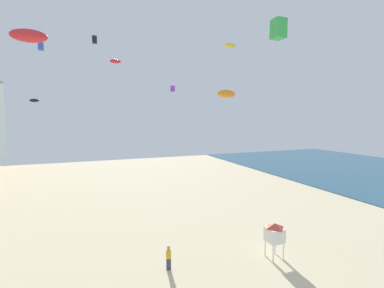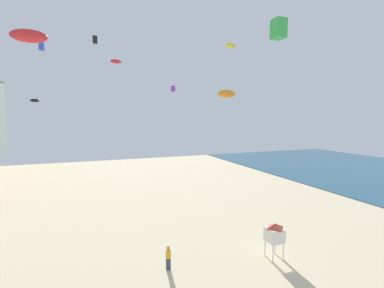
{
  "view_description": "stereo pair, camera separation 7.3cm",
  "coord_description": "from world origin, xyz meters",
  "px_view_note": "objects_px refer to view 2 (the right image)",
  "views": [
    {
      "loc": [
        -5.18,
        -6.05,
        9.96
      ],
      "look_at": [
        3.17,
        15.18,
        7.8
      ],
      "focal_mm": 24.36,
      "sensor_mm": 36.0,
      "label": 1
    },
    {
      "loc": [
        -5.11,
        -6.08,
        9.96
      ],
      "look_at": [
        3.17,
        15.18,
        7.8
      ],
      "focal_mm": 24.36,
      "sensor_mm": 36.0,
      "label": 2
    }
  ],
  "objects_px": {
    "kite_flyer": "(168,256)",
    "kite_black_parafoil": "(35,100)",
    "kite_purple_box": "(173,89)",
    "kite_black_box": "(95,40)",
    "lifeguard_stand": "(275,233)",
    "kite_red_parafoil_2": "(116,61)",
    "kite_yellow_parafoil": "(230,45)",
    "kite_blue_box": "(42,46)",
    "kite_orange_parafoil": "(226,94)",
    "kite_green_box": "(279,29)",
    "kite_red_parafoil": "(29,36)"
  },
  "relations": [
    {
      "from": "kite_flyer",
      "to": "kite_purple_box",
      "type": "bearing_deg",
      "value": -16.35
    },
    {
      "from": "kite_yellow_parafoil",
      "to": "kite_orange_parafoil",
      "type": "relative_size",
      "value": 0.8
    },
    {
      "from": "kite_black_box",
      "to": "kite_green_box",
      "type": "height_order",
      "value": "kite_black_box"
    },
    {
      "from": "kite_yellow_parafoil",
      "to": "kite_black_parafoil",
      "type": "height_order",
      "value": "kite_yellow_parafoil"
    },
    {
      "from": "lifeguard_stand",
      "to": "kite_blue_box",
      "type": "distance_m",
      "value": 34.85
    },
    {
      "from": "kite_flyer",
      "to": "lifeguard_stand",
      "type": "height_order",
      "value": "lifeguard_stand"
    },
    {
      "from": "kite_black_box",
      "to": "lifeguard_stand",
      "type": "bearing_deg",
      "value": -67.34
    },
    {
      "from": "kite_black_box",
      "to": "kite_purple_box",
      "type": "height_order",
      "value": "kite_black_box"
    },
    {
      "from": "kite_blue_box",
      "to": "kite_purple_box",
      "type": "height_order",
      "value": "kite_blue_box"
    },
    {
      "from": "kite_black_parafoil",
      "to": "kite_purple_box",
      "type": "relative_size",
      "value": 1.48
    },
    {
      "from": "kite_flyer",
      "to": "kite_yellow_parafoil",
      "type": "distance_m",
      "value": 25.25
    },
    {
      "from": "kite_green_box",
      "to": "kite_black_parafoil",
      "type": "height_order",
      "value": "kite_green_box"
    },
    {
      "from": "kite_red_parafoil_2",
      "to": "kite_flyer",
      "type": "bearing_deg",
      "value": -88.93
    },
    {
      "from": "lifeguard_stand",
      "to": "kite_red_parafoil_2",
      "type": "xyz_separation_m",
      "value": [
        -8.05,
        28.4,
        17.13
      ]
    },
    {
      "from": "kite_red_parafoil_2",
      "to": "kite_orange_parafoil",
      "type": "bearing_deg",
      "value": -70.27
    },
    {
      "from": "kite_green_box",
      "to": "kite_black_parafoil",
      "type": "bearing_deg",
      "value": 133.82
    },
    {
      "from": "kite_black_box",
      "to": "kite_green_box",
      "type": "relative_size",
      "value": 0.58
    },
    {
      "from": "kite_green_box",
      "to": "kite_yellow_parafoil",
      "type": "bearing_deg",
      "value": 89.86
    },
    {
      "from": "kite_flyer",
      "to": "kite_yellow_parafoil",
      "type": "height_order",
      "value": "kite_yellow_parafoil"
    },
    {
      "from": "kite_blue_box",
      "to": "kite_black_parafoil",
      "type": "xyz_separation_m",
      "value": [
        -2.09,
        5.91,
        -6.53
      ]
    },
    {
      "from": "lifeguard_stand",
      "to": "kite_green_box",
      "type": "height_order",
      "value": "kite_green_box"
    },
    {
      "from": "kite_yellow_parafoil",
      "to": "kite_black_parafoil",
      "type": "distance_m",
      "value": 29.5
    },
    {
      "from": "kite_blue_box",
      "to": "kite_orange_parafoil",
      "type": "distance_m",
      "value": 25.7
    },
    {
      "from": "kite_black_box",
      "to": "kite_green_box",
      "type": "distance_m",
      "value": 26.17
    },
    {
      "from": "kite_black_parafoil",
      "to": "kite_red_parafoil_2",
      "type": "distance_m",
      "value": 13.33
    },
    {
      "from": "kite_black_box",
      "to": "kite_yellow_parafoil",
      "type": "height_order",
      "value": "kite_black_box"
    },
    {
      "from": "kite_blue_box",
      "to": "kite_purple_box",
      "type": "xyz_separation_m",
      "value": [
        17.49,
        -0.39,
        -4.66
      ]
    },
    {
      "from": "kite_green_box",
      "to": "kite_purple_box",
      "type": "bearing_deg",
      "value": 103.14
    },
    {
      "from": "kite_black_box",
      "to": "kite_red_parafoil_2",
      "type": "height_order",
      "value": "kite_black_box"
    },
    {
      "from": "kite_blue_box",
      "to": "kite_yellow_parafoil",
      "type": "bearing_deg",
      "value": -24.9
    },
    {
      "from": "lifeguard_stand",
      "to": "kite_black_box",
      "type": "distance_m",
      "value": 34.69
    },
    {
      "from": "kite_yellow_parafoil",
      "to": "kite_blue_box",
      "type": "xyz_separation_m",
      "value": [
        -21.86,
        10.15,
        0.28
      ]
    },
    {
      "from": "kite_flyer",
      "to": "kite_blue_box",
      "type": "bearing_deg",
      "value": 25.14
    },
    {
      "from": "kite_yellow_parafoil",
      "to": "kite_purple_box",
      "type": "bearing_deg",
      "value": 114.14
    },
    {
      "from": "kite_green_box",
      "to": "kite_orange_parafoil",
      "type": "relative_size",
      "value": 0.94
    },
    {
      "from": "kite_blue_box",
      "to": "kite_red_parafoil",
      "type": "bearing_deg",
      "value": -83.86
    },
    {
      "from": "kite_flyer",
      "to": "kite_orange_parafoil",
      "type": "xyz_separation_m",
      "value": [
        7.24,
        5.51,
        11.38
      ]
    },
    {
      "from": "kite_flyer",
      "to": "lifeguard_stand",
      "type": "distance_m",
      "value": 7.71
    },
    {
      "from": "kite_flyer",
      "to": "kite_black_parafoil",
      "type": "relative_size",
      "value": 1.27
    },
    {
      "from": "kite_black_box",
      "to": "kite_black_parafoil",
      "type": "xyz_separation_m",
      "value": [
        -8.63,
        3.96,
        -8.6
      ]
    },
    {
      "from": "kite_black_box",
      "to": "kite_orange_parafoil",
      "type": "bearing_deg",
      "value": -61.34
    },
    {
      "from": "kite_flyer",
      "to": "kite_purple_box",
      "type": "relative_size",
      "value": 1.88
    },
    {
      "from": "kite_green_box",
      "to": "kite_purple_box",
      "type": "height_order",
      "value": "kite_green_box"
    },
    {
      "from": "kite_blue_box",
      "to": "kite_black_parafoil",
      "type": "relative_size",
      "value": 0.74
    },
    {
      "from": "kite_black_parafoil",
      "to": "kite_flyer",
      "type": "bearing_deg",
      "value": -67.37
    },
    {
      "from": "lifeguard_stand",
      "to": "kite_green_box",
      "type": "relative_size",
      "value": 1.46
    },
    {
      "from": "kite_flyer",
      "to": "kite_orange_parafoil",
      "type": "distance_m",
      "value": 14.57
    },
    {
      "from": "kite_flyer",
      "to": "kite_black_box",
      "type": "relative_size",
      "value": 1.63
    },
    {
      "from": "lifeguard_stand",
      "to": "kite_black_parafoil",
      "type": "relative_size",
      "value": 1.97
    },
    {
      "from": "lifeguard_stand",
      "to": "kite_orange_parafoil",
      "type": "xyz_separation_m",
      "value": [
        -0.31,
        6.82,
        10.46
      ]
    }
  ]
}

